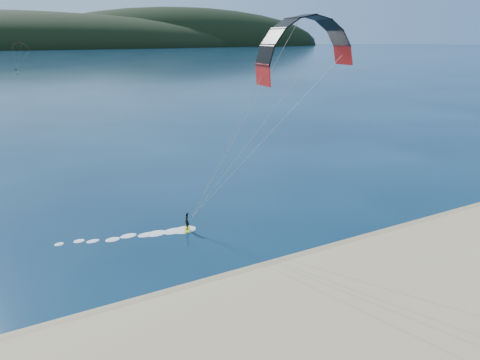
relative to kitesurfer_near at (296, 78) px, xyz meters
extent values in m
plane|color=#061C32|center=(-5.57, -7.13, -12.84)|extent=(1800.00, 1800.00, 0.00)
cube|color=#957B56|center=(-5.57, -2.63, -12.79)|extent=(220.00, 2.50, 0.10)
ellipsoid|color=black|center=(-55.57, 712.87, -12.84)|extent=(840.00, 280.00, 110.00)
ellipsoid|color=black|center=(254.43, 752.87, -12.84)|extent=(600.00, 240.00, 140.00)
cube|color=#C0E11A|center=(-6.19, 6.09, -12.80)|extent=(0.76, 1.28, 0.07)
imported|color=black|center=(-6.19, 6.09, -12.02)|extent=(0.52, 0.64, 1.50)
cylinder|color=gray|center=(-2.72, 2.75, -5.57)|extent=(0.02, 0.02, 15.23)
cube|color=#C0E11A|center=(-24.12, 197.63, -12.80)|extent=(1.12, 1.22, 0.07)
imported|color=black|center=(-24.12, 197.63, -12.00)|extent=(0.93, 0.95, 1.55)
cylinder|color=gray|center=(-22.27, 195.51, -7.30)|extent=(0.02, 0.02, 10.10)
camera|label=1|loc=(-15.62, -22.79, 2.55)|focal=29.48mm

